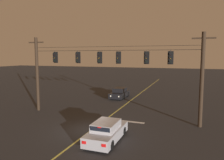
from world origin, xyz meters
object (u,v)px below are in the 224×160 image
object	(u,v)px
car_oncoming_lead	(120,93)
traffic_light_leftmost	(55,57)
traffic_light_left_inner	(77,57)
traffic_light_rightmost	(146,58)
traffic_light_far_right	(170,58)
car_waiting_near_lane	(107,132)
traffic_light_right_inner	(118,58)
traffic_light_centre	(99,58)

from	to	relation	value
car_oncoming_lead	traffic_light_leftmost	bearing A→B (deg)	-111.48
traffic_light_left_inner	traffic_light_rightmost	xyz separation A→B (m)	(6.75, 0.00, 0.00)
traffic_light_leftmost	traffic_light_left_inner	xyz separation A→B (m)	(2.59, 0.00, 0.00)
traffic_light_leftmost	traffic_light_far_right	size ratio (longest dim) A/B	1.00
traffic_light_left_inner	car_oncoming_lead	world-z (taller)	traffic_light_left_inner
car_waiting_near_lane	car_oncoming_lead	size ratio (longest dim) A/B	0.98
traffic_light_leftmost	traffic_light_right_inner	bearing A→B (deg)	0.00
traffic_light_right_inner	car_oncoming_lead	xyz separation A→B (m)	(-2.93, 9.70, -5.04)
traffic_light_far_right	traffic_light_left_inner	bearing A→B (deg)	180.00
traffic_light_centre	traffic_light_right_inner	world-z (taller)	same
traffic_light_rightmost	car_waiting_near_lane	distance (m)	7.51
traffic_light_far_right	traffic_light_centre	bearing A→B (deg)	180.00
traffic_light_left_inner	car_waiting_near_lane	xyz separation A→B (m)	(5.11, -5.33, -5.04)
traffic_light_leftmost	traffic_light_centre	xyz separation A→B (m)	(4.89, 0.00, 0.00)
traffic_light_left_inner	traffic_light_right_inner	distance (m)	4.16
traffic_light_centre	traffic_light_rightmost	bearing A→B (deg)	0.00
traffic_light_leftmost	traffic_light_left_inner	distance (m)	2.59
traffic_light_leftmost	traffic_light_far_right	bearing A→B (deg)	0.00
traffic_light_right_inner	traffic_light_far_right	size ratio (longest dim) A/B	1.00
traffic_light_right_inner	traffic_light_far_right	world-z (taller)	same
traffic_light_right_inner	traffic_light_rightmost	xyz separation A→B (m)	(2.59, 0.00, 0.00)
traffic_light_left_inner	traffic_light_right_inner	xyz separation A→B (m)	(4.16, 0.00, 0.00)
traffic_light_far_right	car_waiting_near_lane	distance (m)	8.20
traffic_light_rightmost	car_waiting_near_lane	bearing A→B (deg)	-107.13
traffic_light_centre	car_oncoming_lead	bearing A→B (deg)	96.29
traffic_light_right_inner	car_waiting_near_lane	world-z (taller)	traffic_light_right_inner
traffic_light_leftmost	traffic_light_far_right	distance (m)	11.38
traffic_light_rightmost	car_waiting_near_lane	size ratio (longest dim) A/B	0.28
traffic_light_right_inner	traffic_light_rightmost	world-z (taller)	same
traffic_light_leftmost	traffic_light_rightmost	world-z (taller)	same
traffic_light_left_inner	car_waiting_near_lane	distance (m)	8.94
traffic_light_left_inner	traffic_light_leftmost	bearing A→B (deg)	180.00
traffic_light_leftmost	car_oncoming_lead	xyz separation A→B (m)	(3.82, 9.70, -5.04)
traffic_light_left_inner	traffic_light_far_right	xyz separation A→B (m)	(8.79, 0.00, 0.00)
traffic_light_centre	traffic_light_right_inner	xyz separation A→B (m)	(1.86, 0.00, 0.00)
traffic_light_centre	traffic_light_far_right	xyz separation A→B (m)	(6.49, 0.00, 0.00)
traffic_light_leftmost	traffic_light_left_inner	world-z (taller)	same
traffic_light_rightmost	traffic_light_far_right	size ratio (longest dim) A/B	1.00
traffic_light_left_inner	car_waiting_near_lane	world-z (taller)	traffic_light_left_inner
traffic_light_rightmost	traffic_light_far_right	distance (m)	2.04
traffic_light_rightmost	traffic_light_leftmost	bearing A→B (deg)	180.00
traffic_light_centre	traffic_light_far_right	distance (m)	6.49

